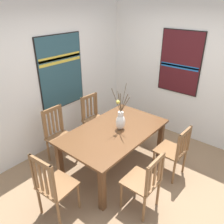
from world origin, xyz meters
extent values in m
cube|color=#8E7051|center=(0.00, 0.00, -0.01)|extent=(6.40, 6.40, 0.03)
cube|color=silver|center=(0.00, 1.86, 1.35)|extent=(6.40, 0.12, 2.70)
cube|color=silver|center=(1.86, 0.00, 1.35)|extent=(0.12, 6.40, 2.70)
cube|color=brown|center=(0.09, 0.48, 0.71)|extent=(1.73, 1.04, 0.03)
cube|color=brown|center=(-0.69, 0.04, 0.34)|extent=(0.08, 0.08, 0.69)
cube|color=brown|center=(0.88, 0.04, 0.34)|extent=(0.08, 0.08, 0.69)
cube|color=brown|center=(-0.69, 0.91, 0.34)|extent=(0.08, 0.08, 0.69)
cube|color=brown|center=(0.88, 0.91, 0.34)|extent=(0.08, 0.08, 0.69)
ellipsoid|color=silver|center=(0.18, 0.42, 0.85)|extent=(0.17, 0.14, 0.25)
cylinder|color=silver|center=(0.18, 0.42, 1.00)|extent=(0.09, 0.09, 0.06)
cylinder|color=brown|center=(0.21, 0.35, 1.17)|extent=(0.05, 0.14, 0.28)
cylinder|color=brown|center=(0.21, 0.44, 1.17)|extent=(0.06, 0.06, 0.28)
cylinder|color=brown|center=(0.16, 0.34, 1.21)|extent=(0.06, 0.17, 0.36)
cylinder|color=brown|center=(0.15, 0.42, 1.21)|extent=(0.08, 0.01, 0.37)
cylinder|color=brown|center=(0.20, 0.38, 1.27)|extent=(0.03, 0.08, 0.48)
cylinder|color=brown|center=(0.19, 0.45, 1.17)|extent=(0.03, 0.07, 0.29)
cylinder|color=brown|center=(0.12, 0.46, 1.23)|extent=(0.13, 0.09, 0.41)
sphere|color=#E5CC4C|center=(0.14, 0.44, 1.21)|extent=(0.06, 0.06, 0.06)
cube|color=brown|center=(0.54, -0.31, 0.45)|extent=(0.43, 0.43, 0.03)
cylinder|color=brown|center=(0.37, -0.13, 0.22)|extent=(0.04, 0.04, 0.44)
cylinder|color=brown|center=(0.73, -0.14, 0.22)|extent=(0.04, 0.04, 0.44)
cylinder|color=brown|center=(0.36, -0.49, 0.22)|extent=(0.04, 0.04, 0.44)
cylinder|color=brown|center=(0.72, -0.50, 0.22)|extent=(0.04, 0.04, 0.44)
cube|color=brown|center=(0.36, -0.50, 0.68)|extent=(0.04, 0.04, 0.43)
cube|color=brown|center=(0.72, -0.51, 0.68)|extent=(0.04, 0.04, 0.43)
cube|color=brown|center=(0.54, -0.50, 0.86)|extent=(0.38, 0.04, 0.06)
cube|color=brown|center=(0.39, -0.50, 0.66)|extent=(0.04, 0.02, 0.34)
cube|color=brown|center=(0.46, -0.50, 0.66)|extent=(0.04, 0.02, 0.34)
cube|color=brown|center=(0.54, -0.50, 0.66)|extent=(0.04, 0.02, 0.34)
cube|color=brown|center=(0.61, -0.50, 0.66)|extent=(0.04, 0.02, 0.34)
cube|color=brown|center=(0.69, -0.51, 0.66)|extent=(0.04, 0.02, 0.34)
cube|color=brown|center=(0.50, 1.25, 0.45)|extent=(0.45, 0.45, 0.03)
cylinder|color=brown|center=(0.66, 1.06, 0.22)|extent=(0.04, 0.04, 0.44)
cylinder|color=brown|center=(0.30, 1.08, 0.22)|extent=(0.04, 0.04, 0.44)
cylinder|color=brown|center=(0.69, 1.42, 0.22)|extent=(0.04, 0.04, 0.44)
cylinder|color=brown|center=(0.33, 1.44, 0.22)|extent=(0.04, 0.04, 0.44)
cube|color=brown|center=(0.69, 1.43, 0.70)|extent=(0.04, 0.04, 0.48)
cube|color=brown|center=(0.33, 1.45, 0.70)|extent=(0.04, 0.04, 0.48)
cube|color=brown|center=(0.51, 1.44, 0.91)|extent=(0.38, 0.06, 0.06)
cube|color=brown|center=(0.65, 1.43, 0.69)|extent=(0.04, 0.02, 0.39)
cube|color=brown|center=(0.55, 1.44, 0.69)|extent=(0.04, 0.02, 0.39)
cube|color=brown|center=(0.46, 1.44, 0.69)|extent=(0.04, 0.02, 0.39)
cube|color=brown|center=(0.37, 1.45, 0.69)|extent=(0.04, 0.02, 0.39)
cube|color=brown|center=(-1.08, 0.45, 0.45)|extent=(0.45, 0.45, 0.03)
cylinder|color=brown|center=(-0.91, 0.65, 0.22)|extent=(0.04, 0.04, 0.44)
cylinder|color=brown|center=(-0.89, 0.29, 0.22)|extent=(0.04, 0.04, 0.44)
cylinder|color=brown|center=(-1.27, 0.62, 0.22)|extent=(0.04, 0.04, 0.44)
cylinder|color=brown|center=(-1.25, 0.26, 0.22)|extent=(0.04, 0.04, 0.44)
cube|color=brown|center=(-1.28, 0.62, 0.72)|extent=(0.04, 0.04, 0.52)
cube|color=brown|center=(-1.26, 0.26, 0.72)|extent=(0.04, 0.04, 0.52)
cube|color=brown|center=(-1.27, 0.44, 0.95)|extent=(0.06, 0.38, 0.06)
cube|color=brown|center=(-1.28, 0.58, 0.71)|extent=(0.02, 0.04, 0.43)
cube|color=brown|center=(-1.27, 0.49, 0.71)|extent=(0.02, 0.04, 0.43)
cube|color=brown|center=(-1.27, 0.39, 0.71)|extent=(0.02, 0.04, 0.43)
cube|color=brown|center=(-1.26, 0.30, 0.71)|extent=(0.02, 0.04, 0.43)
cube|color=brown|center=(-0.34, 1.28, 0.45)|extent=(0.43, 0.43, 0.03)
cylinder|color=brown|center=(-0.16, 1.10, 0.22)|extent=(0.04, 0.04, 0.44)
cylinder|color=brown|center=(-0.52, 1.10, 0.22)|extent=(0.04, 0.04, 0.44)
cylinder|color=brown|center=(-0.17, 1.46, 0.22)|extent=(0.04, 0.04, 0.44)
cylinder|color=brown|center=(-0.53, 1.46, 0.22)|extent=(0.04, 0.04, 0.44)
cube|color=brown|center=(-0.17, 1.47, 0.72)|extent=(0.04, 0.04, 0.51)
cube|color=brown|center=(-0.53, 1.47, 0.72)|extent=(0.04, 0.04, 0.51)
cube|color=brown|center=(-0.35, 1.47, 0.94)|extent=(0.38, 0.04, 0.06)
cube|color=brown|center=(-0.19, 1.47, 0.70)|extent=(0.04, 0.02, 0.42)
cube|color=brown|center=(-0.27, 1.47, 0.70)|extent=(0.04, 0.02, 0.42)
cube|color=brown|center=(-0.35, 1.47, 0.70)|extent=(0.04, 0.02, 0.42)
cube|color=brown|center=(-0.42, 1.47, 0.70)|extent=(0.04, 0.02, 0.42)
cube|color=brown|center=(-0.50, 1.47, 0.70)|extent=(0.04, 0.02, 0.42)
cube|color=brown|center=(-0.33, -0.32, 0.45)|extent=(0.42, 0.42, 0.03)
cylinder|color=brown|center=(-0.51, -0.14, 0.22)|extent=(0.04, 0.04, 0.44)
cylinder|color=brown|center=(-0.15, -0.14, 0.22)|extent=(0.04, 0.04, 0.44)
cylinder|color=brown|center=(-0.51, -0.50, 0.22)|extent=(0.04, 0.04, 0.44)
cylinder|color=brown|center=(-0.15, -0.50, 0.22)|extent=(0.04, 0.04, 0.44)
cube|color=brown|center=(-0.51, -0.51, 0.68)|extent=(0.04, 0.04, 0.44)
cube|color=brown|center=(-0.15, -0.51, 0.68)|extent=(0.04, 0.04, 0.44)
cube|color=brown|center=(-0.33, -0.51, 0.87)|extent=(0.38, 0.03, 0.06)
cube|color=brown|center=(-0.44, -0.51, 0.67)|extent=(0.04, 0.02, 0.35)
cube|color=brown|center=(-0.33, -0.51, 0.67)|extent=(0.04, 0.02, 0.35)
cube|color=brown|center=(-0.22, -0.51, 0.67)|extent=(0.04, 0.02, 0.35)
cube|color=black|center=(0.18, 1.80, 1.40)|extent=(0.96, 0.04, 1.33)
cube|color=#284C56|center=(0.18, 1.78, 1.40)|extent=(0.93, 0.01, 1.30)
cube|color=gold|center=(0.18, 1.77, 1.66)|extent=(0.90, 0.00, 0.04)
cube|color=gold|center=(0.18, 1.77, 1.68)|extent=(0.90, 0.00, 0.08)
cube|color=gold|center=(0.18, 1.77, 1.59)|extent=(0.90, 0.00, 0.05)
cube|color=black|center=(1.80, 0.25, 1.51)|extent=(0.04, 0.82, 1.19)
cube|color=#471419|center=(1.78, 0.25, 1.51)|extent=(0.01, 0.79, 1.16)
cube|color=#1E60A8|center=(1.77, 0.25, 1.43)|extent=(0.00, 0.76, 0.06)
cube|color=#1E60A8|center=(1.77, 0.25, 1.45)|extent=(0.00, 0.76, 0.05)
camera|label=1|loc=(-2.31, -1.47, 2.60)|focal=36.38mm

